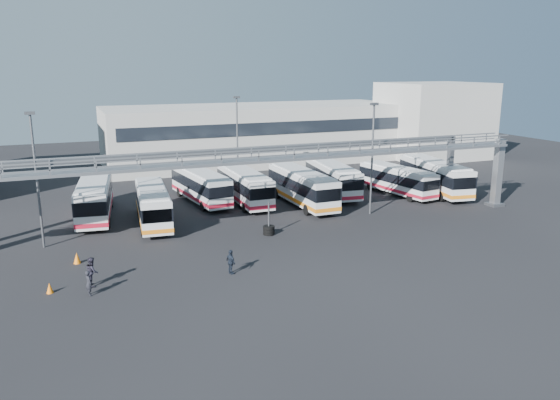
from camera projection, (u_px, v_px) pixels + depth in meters
name	position (u px, v px, depth m)	size (l,w,h in m)	color
ground	(279.00, 253.00, 40.07)	(140.00, 140.00, 0.00)	black
gantry	(252.00, 166.00, 44.03)	(51.40, 5.15, 7.10)	gray
warehouse	(256.00, 134.00, 77.68)	(42.00, 14.00, 8.00)	#9E9E99
building_right	(434.00, 120.00, 81.49)	(14.00, 12.00, 11.00)	#B2B2AD
light_pole_left	(36.00, 173.00, 40.01)	(0.70, 0.35, 10.21)	#4C4F54
light_pole_mid	(372.00, 153.00, 49.40)	(0.70, 0.35, 10.21)	#4C4F54
light_pole_back	(237.00, 138.00, 59.95)	(0.70, 0.35, 10.21)	#4C4F54
bus_2	(95.00, 197.00, 48.89)	(4.13, 11.78, 3.50)	silver
bus_3	(153.00, 204.00, 47.19)	(3.46, 10.83, 3.23)	silver
bus_4	(200.00, 185.00, 54.65)	(3.73, 10.94, 3.26)	silver
bus_5	(244.00, 185.00, 54.31)	(2.64, 10.98, 3.33)	silver
bus_6	(302.00, 186.00, 53.46)	(2.68, 11.39, 3.46)	silver
bus_7	(332.00, 177.00, 58.08)	(3.92, 11.19, 3.33)	silver
bus_8	(397.00, 179.00, 57.90)	(3.61, 10.18, 3.02)	silver
bus_9	(435.00, 175.00, 58.58)	(4.38, 11.84, 3.51)	silver
pedestrian_a	(89.00, 283.00, 32.52)	(0.57, 0.37, 1.56)	black
pedestrian_b	(92.00, 272.00, 33.95)	(0.90, 0.70, 1.85)	#24212E
pedestrian_d	(231.00, 262.00, 35.86)	(0.98, 0.41, 1.67)	black
cone_left	(50.00, 288.00, 32.95)	(0.41, 0.41, 0.66)	orange
cone_right	(77.00, 258.00, 37.91)	(0.50, 0.50, 0.79)	orange
tire_stack	(269.00, 229.00, 44.35)	(0.94, 0.94, 2.67)	black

